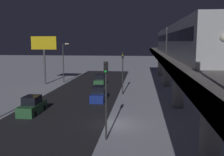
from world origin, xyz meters
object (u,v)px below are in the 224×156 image
subway_train (178,40)px  sedan_green (32,106)px  sedan_blue (99,95)px  commercial_billboard (44,48)px  traffic_light_near (106,89)px  sedan_green_2 (100,81)px  traffic_light_mid (123,67)px

subway_train → sedan_green: (16.63, 6.48, -7.35)m
sedan_blue → commercial_billboard: bearing=135.1°
subway_train → sedan_green: subway_train is taller
subway_train → traffic_light_near: (7.33, 13.40, -3.94)m
sedan_green → traffic_light_near: size_ratio=0.69×
traffic_light_near → commercial_billboard: commercial_billboard is taller
sedan_green → sedan_green_2: same height
subway_train → traffic_light_mid: bearing=-34.2°
sedan_green → sedan_blue: same height
sedan_green_2 → traffic_light_near: bearing=-80.0°
subway_train → sedan_blue: bearing=-4.4°
sedan_green_2 → commercial_billboard: (10.48, 0.25, 6.03)m
sedan_green_2 → traffic_light_mid: 10.11m
sedan_blue → commercial_billboard: 18.35m
sedan_green → commercial_billboard: (5.88, -19.51, 6.04)m
traffic_light_near → subway_train: bearing=-118.7°
subway_train → sedan_green: bearing=21.3°
traffic_light_mid → commercial_billboard: commercial_billboard is taller
sedan_blue → traffic_light_mid: traffic_light_mid is taller
sedan_blue → sedan_green_2: 12.61m
traffic_light_mid → commercial_billboard: 17.37m
traffic_light_mid → sedan_green: bearing=51.0°
sedan_green → commercial_billboard: size_ratio=0.50×
sedan_green → sedan_green_2: size_ratio=1.03×
sedan_green → traffic_light_mid: bearing=-129.0°
sedan_green → sedan_green_2: bearing=-103.1°
sedan_green → traffic_light_near: traffic_light_near is taller
sedan_blue → commercial_billboard: commercial_billboard is taller
traffic_light_mid → sedan_green_2: bearing=-60.4°
subway_train → sedan_green_2: size_ratio=8.59×
traffic_light_near → sedan_blue: bearing=-78.4°
sedan_green_2 → commercial_billboard: 12.09m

